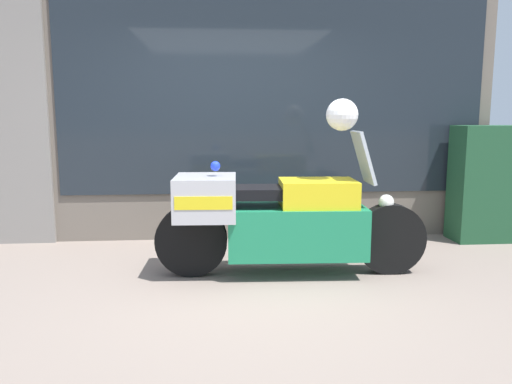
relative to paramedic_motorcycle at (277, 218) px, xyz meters
name	(u,v)px	position (x,y,z in m)	size (l,w,h in m)	color
ground_plane	(243,290)	(-0.34, -0.41, -0.53)	(60.00, 60.00, 0.00)	gray
shop_building	(195,91)	(-0.78, 1.59, 1.21)	(6.17, 0.55, 3.48)	#6B6056
window_display	(268,196)	(0.09, 1.62, -0.07)	(4.71, 0.30, 1.96)	slate
paramedic_motorcycle	(277,218)	(0.00, 0.00, 0.00)	(2.49, 0.66, 1.32)	black
utility_cabinet	(496,183)	(2.70, 1.08, 0.14)	(0.99, 0.43, 1.34)	#1E4C2D
white_helmet	(342,115)	(0.57, -0.02, 0.93)	(0.29, 0.29, 0.29)	white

